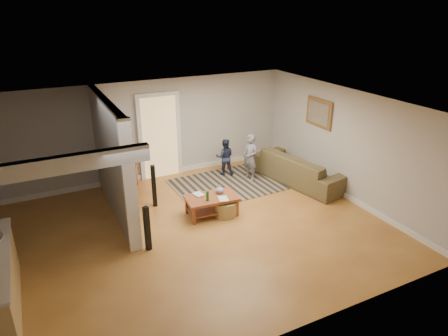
{
  "coord_description": "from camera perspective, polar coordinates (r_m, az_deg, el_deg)",
  "views": [
    {
      "loc": [
        -2.51,
        -6.38,
        4.21
      ],
      "look_at": [
        0.81,
        0.31,
        1.1
      ],
      "focal_mm": 32.0,
      "sensor_mm": 36.0,
      "label": 1
    }
  ],
  "objects": [
    {
      "name": "ground",
      "position": [
        8.05,
        -4.26,
        -9.03
      ],
      "size": [
        7.5,
        7.5,
        0.0
      ],
      "primitive_type": "plane",
      "color": "brown",
      "rests_on": "ground"
    },
    {
      "name": "room_shell",
      "position": [
        7.49,
        -13.39,
        0.37
      ],
      "size": [
        7.54,
        6.02,
        2.52
      ],
      "color": "beige",
      "rests_on": "ground"
    },
    {
      "name": "area_rug",
      "position": [
        9.98,
        0.52,
        -2.34
      ],
      "size": [
        2.68,
        2.0,
        0.01
      ],
      "primitive_type": "cube",
      "rotation": [
        0.0,
        0.0,
        0.03
      ],
      "color": "black",
      "rests_on": "ground"
    },
    {
      "name": "sofa",
      "position": [
        10.32,
        10.67,
        -1.92
      ],
      "size": [
        1.45,
        2.64,
        0.73
      ],
      "primitive_type": "imported",
      "rotation": [
        0.0,
        0.0,
        1.77
      ],
      "color": "#473B23",
      "rests_on": "ground"
    },
    {
      "name": "coffee_table",
      "position": [
        8.48,
        -1.71,
        -4.65
      ],
      "size": [
        1.13,
        0.72,
        0.64
      ],
      "rotation": [
        0.0,
        0.0,
        -0.09
      ],
      "color": "brown",
      "rests_on": "ground"
    },
    {
      "name": "tv_console",
      "position": [
        9.42,
        -13.66,
        0.28
      ],
      "size": [
        0.84,
        1.38,
        1.11
      ],
      "rotation": [
        0.0,
        0.0,
        -0.3
      ],
      "color": "brown",
      "rests_on": "ground"
    },
    {
      "name": "speaker_left",
      "position": [
        7.4,
        -10.91,
        -8.5
      ],
      "size": [
        0.11,
        0.11,
        0.88
      ],
      "primitive_type": "cube",
      "rotation": [
        0.0,
        0.0,
        0.38
      ],
      "color": "black",
      "rests_on": "ground"
    },
    {
      "name": "speaker_right",
      "position": [
        8.89,
        -9.99,
        -2.54
      ],
      "size": [
        0.12,
        0.12,
        0.97
      ],
      "primitive_type": "cube",
      "rotation": [
        0.0,
        0.0,
        -0.26
      ],
      "color": "black",
      "rests_on": "ground"
    },
    {
      "name": "toy_basket",
      "position": [
        8.52,
        0.18,
        -5.61
      ],
      "size": [
        0.5,
        0.5,
        0.45
      ],
      "color": "olive",
      "rests_on": "ground"
    },
    {
      "name": "child",
      "position": [
        10.31,
        3.68,
        -1.57
      ],
      "size": [
        0.4,
        0.5,
        1.19
      ],
      "primitive_type": "imported",
      "rotation": [
        0.0,
        0.0,
        -1.26
      ],
      "color": "slate",
      "rests_on": "ground"
    },
    {
      "name": "toddler",
      "position": [
        10.57,
        0.12,
        -0.9
      ],
      "size": [
        0.58,
        0.53,
        0.98
      ],
      "primitive_type": "imported",
      "rotation": [
        0.0,
        0.0,
        2.73
      ],
      "color": "#1F2841",
      "rests_on": "ground"
    }
  ]
}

